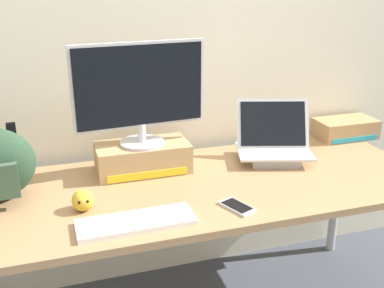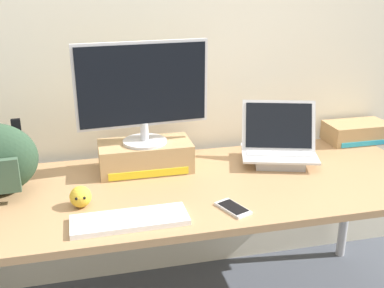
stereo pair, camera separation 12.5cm
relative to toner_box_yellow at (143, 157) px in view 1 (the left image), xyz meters
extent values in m
cube|color=silver|center=(0.17, 0.29, 0.52)|extent=(7.00, 0.10, 2.60)
cube|color=#A87F56|center=(0.17, -0.20, -0.08)|extent=(2.06, 0.77, 0.03)
cylinder|color=#B2B2B7|center=(1.14, 0.13, -0.43)|extent=(0.05, 0.05, 0.68)
cube|color=tan|center=(0.00, 0.00, 0.00)|extent=(0.41, 0.21, 0.13)
cube|color=yellow|center=(0.00, -0.10, -0.04)|extent=(0.35, 0.00, 0.03)
cylinder|color=silver|center=(0.00, 0.00, 0.07)|extent=(0.19, 0.19, 0.01)
cylinder|color=silver|center=(0.00, 0.00, 0.12)|extent=(0.04, 0.04, 0.08)
cube|color=silver|center=(0.00, 0.00, 0.33)|extent=(0.57, 0.07, 0.36)
cube|color=black|center=(0.00, -0.01, 0.33)|extent=(0.55, 0.05, 0.34)
cube|color=#ADADB2|center=(0.61, -0.07, -0.04)|extent=(0.27, 0.26, 0.04)
cube|color=silver|center=(0.61, -0.07, -0.02)|extent=(0.40, 0.33, 0.01)
cube|color=#B7B7BC|center=(0.62, -0.05, -0.01)|extent=(0.33, 0.21, 0.00)
cube|color=silver|center=(0.63, 0.00, 0.10)|extent=(0.36, 0.20, 0.22)
cube|color=black|center=(0.63, -0.01, 0.10)|extent=(0.32, 0.18, 0.19)
cube|color=white|center=(-0.12, -0.46, -0.05)|extent=(0.42, 0.15, 0.02)
cube|color=silver|center=(-0.12, -0.46, -0.04)|extent=(0.39, 0.13, 0.00)
cube|color=black|center=(-0.53, 0.00, 0.10)|extent=(0.04, 0.02, 0.22)
cube|color=silver|center=(0.27, -0.45, -0.06)|extent=(0.12, 0.16, 0.01)
cube|color=black|center=(0.27, -0.45, -0.05)|extent=(0.10, 0.13, 0.00)
sphere|color=gold|center=(-0.29, -0.29, -0.02)|extent=(0.08, 0.08, 0.08)
sphere|color=black|center=(-0.30, -0.33, -0.01)|extent=(0.01, 0.01, 0.01)
sphere|color=black|center=(-0.27, -0.33, -0.01)|extent=(0.01, 0.01, 0.01)
cube|color=#A88456|center=(1.13, 0.12, -0.01)|extent=(0.32, 0.18, 0.10)
cube|color=#2899BC|center=(1.13, 0.02, -0.05)|extent=(0.27, 0.00, 0.02)
camera|label=1|loc=(-0.36, -1.86, 0.76)|focal=42.80mm
camera|label=2|loc=(-0.24, -1.90, 0.76)|focal=42.80mm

